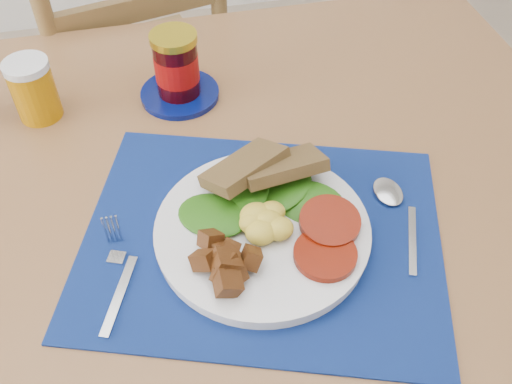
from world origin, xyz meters
TOP-DOWN VIEW (x-y plane):
  - table at (0.00, 0.20)m, footprint 1.40×0.90m
  - chair_far at (-0.05, 0.82)m, footprint 0.53×0.51m
  - placemat at (0.10, 0.03)m, footprint 0.61×0.54m
  - breakfast_plate at (0.09, 0.03)m, footprint 0.30×0.30m
  - fork at (-0.10, 0.02)m, footprint 0.06×0.18m
  - spoon at (0.31, 0.04)m, footprint 0.06×0.18m
  - juice_glass at (-0.21, 0.38)m, footprint 0.07×0.07m
  - jam_on_saucer at (0.03, 0.38)m, footprint 0.14×0.14m

SIDE VIEW (x-z plane):
  - chair_far at x=-0.05m, z-range 0.00..1.20m
  - table at x=0.00m, z-range 0.29..1.04m
  - placemat at x=0.10m, z-range 0.75..0.75m
  - fork at x=-0.10m, z-range 0.75..0.76m
  - spoon at x=0.31m, z-range 0.75..0.76m
  - breakfast_plate at x=0.09m, z-range 0.74..0.81m
  - juice_glass at x=-0.21m, z-range 0.75..0.85m
  - jam_on_saucer at x=0.03m, z-range 0.74..0.87m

